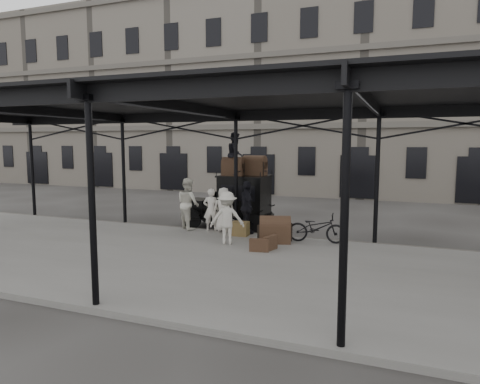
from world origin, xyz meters
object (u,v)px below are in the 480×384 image
object	(u,v)px
bicycle	(317,228)
steamer_trunk_platform	(275,231)
porter_left	(211,210)
steamer_trunk_roof_near	(233,168)
porter_official	(247,207)
taxi	(237,199)

from	to	relation	value
bicycle	steamer_trunk_platform	distance (m)	1.41
porter_left	steamer_trunk_roof_near	bearing A→B (deg)	-129.12
porter_official	bicycle	xyz separation A→B (m)	(2.67, -0.46, -0.47)
porter_official	steamer_trunk_roof_near	bearing A→B (deg)	6.18
porter_official	bicycle	world-z (taller)	porter_official
taxi	bicycle	distance (m)	4.07
steamer_trunk_roof_near	bicycle	bearing A→B (deg)	-30.50
bicycle	steamer_trunk_platform	xyz separation A→B (m)	(-1.30, -0.52, -0.12)
steamer_trunk_roof_near	steamer_trunk_platform	bearing A→B (deg)	-48.74
bicycle	steamer_trunk_roof_near	world-z (taller)	steamer_trunk_roof_near
porter_official	steamer_trunk_roof_near	size ratio (longest dim) A/B	2.35
porter_left	steamer_trunk_roof_near	world-z (taller)	steamer_trunk_roof_near
taxi	bicycle	xyz separation A→B (m)	(3.59, -1.83, -0.55)
taxi	steamer_trunk_roof_near	size ratio (longest dim) A/B	4.42
taxi	bicycle	world-z (taller)	taxi
bicycle	steamer_trunk_roof_near	xyz separation A→B (m)	(-3.68, 1.58, 1.83)
bicycle	porter_left	bearing A→B (deg)	77.87
steamer_trunk_roof_near	steamer_trunk_platform	size ratio (longest dim) A/B	0.80
steamer_trunk_platform	taxi	bearing A→B (deg)	116.38
porter_left	porter_official	size ratio (longest dim) A/B	0.83
taxi	bicycle	size ratio (longest dim) A/B	1.92
porter_left	steamer_trunk_platform	distance (m)	2.98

